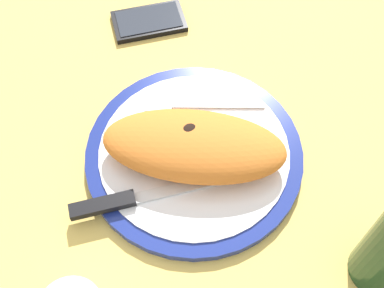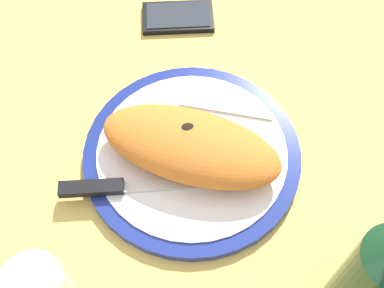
{
  "view_description": "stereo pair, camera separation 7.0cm",
  "coord_description": "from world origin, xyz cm",
  "px_view_note": "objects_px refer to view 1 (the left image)",
  "views": [
    {
      "loc": [
        -0.3,
        36.19,
        64.1
      ],
      "look_at": [
        0.0,
        0.0,
        3.79
      ],
      "focal_mm": 48.02,
      "sensor_mm": 36.0,
      "label": 1
    },
    {
      "loc": [
        -7.29,
        35.45,
        64.1
      ],
      "look_at": [
        0.0,
        0.0,
        3.79
      ],
      "focal_mm": 48.02,
      "sensor_mm": 36.0,
      "label": 2
    }
  ],
  "objects_px": {
    "calzone": "(194,146)",
    "smartphone": "(147,21)",
    "plate": "(192,155)",
    "fork": "(191,105)",
    "knife": "(124,200)"
  },
  "relations": [
    {
      "from": "calzone",
      "to": "smartphone",
      "type": "relative_size",
      "value": 1.95
    },
    {
      "from": "plate",
      "to": "calzone",
      "type": "height_order",
      "value": "calzone"
    },
    {
      "from": "fork",
      "to": "smartphone",
      "type": "relative_size",
      "value": 1.33
    },
    {
      "from": "knife",
      "to": "smartphone",
      "type": "distance_m",
      "value": 0.34
    },
    {
      "from": "plate",
      "to": "calzone",
      "type": "relative_size",
      "value": 1.18
    },
    {
      "from": "smartphone",
      "to": "fork",
      "type": "bearing_deg",
      "value": 112.61
    },
    {
      "from": "plate",
      "to": "calzone",
      "type": "distance_m",
      "value": 0.04
    },
    {
      "from": "calzone",
      "to": "smartphone",
      "type": "height_order",
      "value": "calzone"
    },
    {
      "from": "fork",
      "to": "smartphone",
      "type": "height_order",
      "value": "fork"
    },
    {
      "from": "fork",
      "to": "knife",
      "type": "distance_m",
      "value": 0.18
    },
    {
      "from": "plate",
      "to": "knife",
      "type": "relative_size",
      "value": 1.42
    },
    {
      "from": "calzone",
      "to": "fork",
      "type": "height_order",
      "value": "calzone"
    },
    {
      "from": "plate",
      "to": "calzone",
      "type": "bearing_deg",
      "value": 107.36
    },
    {
      "from": "plate",
      "to": "smartphone",
      "type": "xyz_separation_m",
      "value": [
        0.08,
        -0.26,
        -0.0
      ]
    },
    {
      "from": "smartphone",
      "to": "plate",
      "type": "bearing_deg",
      "value": 106.66
    }
  ]
}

